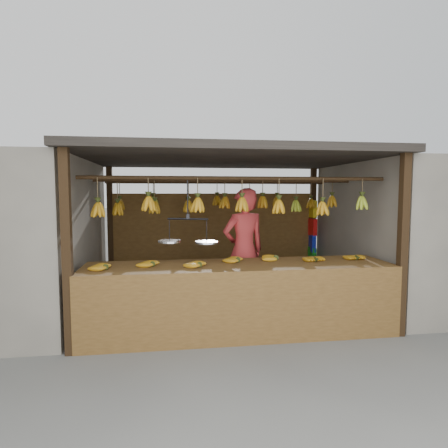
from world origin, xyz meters
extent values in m
plane|color=#5B5B57|center=(0.00, 0.00, 0.00)|extent=(80.00, 80.00, 0.00)
cube|color=black|center=(-2.00, -1.50, 1.15)|extent=(0.10, 0.10, 2.30)
cube|color=black|center=(2.00, -1.50, 1.15)|extent=(0.10, 0.10, 2.30)
cube|color=black|center=(-2.00, 1.50, 1.15)|extent=(0.10, 0.10, 2.30)
cube|color=black|center=(2.00, 1.50, 1.15)|extent=(0.10, 0.10, 2.30)
cube|color=black|center=(0.00, 0.00, 2.35)|extent=(4.30, 3.30, 0.10)
cylinder|color=black|center=(0.00, -1.00, 2.00)|extent=(4.00, 0.05, 0.05)
cylinder|color=black|center=(0.00, 0.00, 2.00)|extent=(4.00, 0.05, 0.05)
cylinder|color=black|center=(0.00, 1.00, 2.00)|extent=(4.00, 0.05, 0.05)
cube|color=brown|center=(0.00, 1.50, 0.90)|extent=(4.00, 0.06, 1.80)
cube|color=slate|center=(3.60, 0.00, 1.15)|extent=(3.00, 3.00, 2.30)
cube|color=brown|center=(0.00, -1.10, 0.86)|extent=(3.94, 0.88, 0.08)
cube|color=brown|center=(0.00, -1.54, 0.45)|extent=(3.94, 0.04, 0.90)
cube|color=black|center=(-1.87, -1.49, 0.41)|extent=(0.07, 0.07, 0.82)
cube|color=black|center=(1.87, -1.49, 0.41)|extent=(0.07, 0.07, 0.82)
cube|color=black|center=(-1.87, -0.71, 0.41)|extent=(0.07, 0.07, 0.82)
cube|color=black|center=(1.87, -0.71, 0.41)|extent=(0.07, 0.07, 0.82)
ellipsoid|color=#B07612|center=(-1.63, -1.23, 0.93)|extent=(0.28, 0.23, 0.06)
ellipsoid|color=#B07612|center=(-1.08, -1.13, 0.93)|extent=(0.30, 0.27, 0.06)
ellipsoid|color=#B07612|center=(-0.51, -1.25, 0.93)|extent=(0.30, 0.29, 0.06)
ellipsoid|color=#B07612|center=(0.01, -1.00, 0.93)|extent=(0.30, 0.29, 0.06)
ellipsoid|color=#B07612|center=(0.54, -0.90, 0.93)|extent=(0.27, 0.23, 0.06)
ellipsoid|color=#B07612|center=(1.03, -1.13, 0.93)|extent=(0.22, 0.27, 0.06)
ellipsoid|color=#B07612|center=(1.63, -1.08, 0.93)|extent=(0.20, 0.26, 0.06)
ellipsoid|color=#B07612|center=(-1.75, -1.03, 1.61)|extent=(0.16, 0.16, 0.28)
ellipsoid|color=#B07612|center=(-1.14, -1.02, 1.68)|extent=(0.16, 0.16, 0.28)
ellipsoid|color=#B07612|center=(-0.53, -1.04, 1.66)|extent=(0.16, 0.16, 0.28)
ellipsoid|color=#B07612|center=(0.05, -1.01, 1.66)|extent=(0.16, 0.16, 0.28)
ellipsoid|color=#B07612|center=(0.54, -1.02, 1.63)|extent=(0.16, 0.16, 0.28)
ellipsoid|color=#B07612|center=(1.13, -1.04, 1.60)|extent=(0.16, 0.16, 0.28)
ellipsoid|color=#92A523|center=(1.69, -1.04, 1.68)|extent=(0.16, 0.16, 0.28)
ellipsoid|color=#B07612|center=(-1.65, 0.01, 1.57)|extent=(0.16, 0.16, 0.28)
ellipsoid|color=#B07612|center=(-1.11, -0.04, 1.59)|extent=(0.16, 0.16, 0.28)
ellipsoid|color=#B07612|center=(-0.59, 0.04, 1.60)|extent=(0.16, 0.16, 0.28)
ellipsoid|color=#B07612|center=(-0.03, 0.03, 1.66)|extent=(0.16, 0.16, 0.28)
ellipsoid|color=#B07612|center=(0.57, -0.03, 1.67)|extent=(0.16, 0.16, 0.28)
ellipsoid|color=#92A523|center=(1.13, 0.03, 1.60)|extent=(0.16, 0.16, 0.28)
ellipsoid|color=#B07612|center=(1.74, 0.01, 1.67)|extent=(0.16, 0.16, 0.28)
ellipsoid|color=#B07612|center=(-1.75, 0.98, 1.61)|extent=(0.16, 0.16, 0.28)
ellipsoid|color=#92A523|center=(-1.17, 1.04, 1.66)|extent=(0.16, 0.16, 0.28)
ellipsoid|color=#B07612|center=(-0.56, 0.95, 1.58)|extent=(0.16, 0.16, 0.28)
ellipsoid|color=#B07612|center=(-0.03, 0.96, 1.67)|extent=(0.16, 0.16, 0.28)
ellipsoid|color=#B07612|center=(0.58, 1.03, 1.63)|extent=(0.16, 0.16, 0.28)
ellipsoid|color=#B07612|center=(1.09, 0.96, 1.67)|extent=(0.16, 0.16, 0.28)
ellipsoid|color=#B07612|center=(1.75, 0.97, 1.61)|extent=(0.16, 0.16, 0.28)
cylinder|color=black|center=(-0.65, -1.00, 1.74)|extent=(0.02, 0.02, 0.52)
cylinder|color=black|center=(-0.65, -1.00, 1.48)|extent=(0.52, 0.19, 0.02)
cylinder|color=silver|center=(-0.89, -0.92, 1.18)|extent=(0.29, 0.29, 0.02)
cylinder|color=silver|center=(-0.42, -1.08, 1.18)|extent=(0.29, 0.29, 0.02)
imported|color=#BF3333|center=(0.23, -0.25, 0.94)|extent=(0.78, 0.62, 1.88)
cube|color=yellow|center=(1.94, 1.35, 1.49)|extent=(0.08, 0.26, 0.34)
cube|color=red|center=(1.94, 1.35, 1.13)|extent=(0.08, 0.26, 0.34)
cube|color=#1426BF|center=(1.94, 1.35, 0.80)|extent=(0.08, 0.26, 0.34)
cube|color=#199926|center=(1.94, 1.35, 0.55)|extent=(0.08, 0.26, 0.34)
camera|label=1|loc=(-0.87, -5.77, 1.81)|focal=30.00mm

